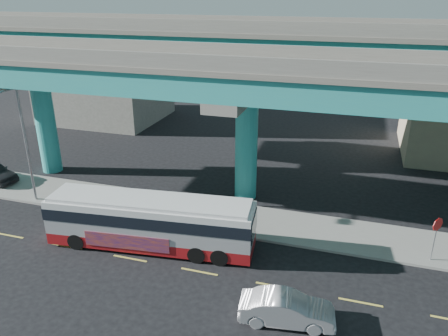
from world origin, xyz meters
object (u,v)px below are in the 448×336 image
(transit_bus, at_px, (151,220))
(street_lamp, at_px, (17,130))
(sedan, at_px, (287,309))
(stop_sign, at_px, (437,230))

(transit_bus, xyz_separation_m, street_lamp, (-10.15, 2.21, 3.65))
(sedan, xyz_separation_m, stop_sign, (6.56, 6.77, 1.30))
(sedan, height_order, stop_sign, stop_sign)
(transit_bus, distance_m, sedan, 9.19)
(street_lamp, bearing_deg, sedan, -18.08)
(sedan, xyz_separation_m, street_lamp, (-18.45, 6.02, 4.60))
(sedan, relative_size, street_lamp, 0.54)
(street_lamp, xyz_separation_m, stop_sign, (25.02, 0.75, -3.30))
(street_lamp, distance_m, stop_sign, 25.24)
(transit_bus, distance_m, street_lamp, 11.01)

